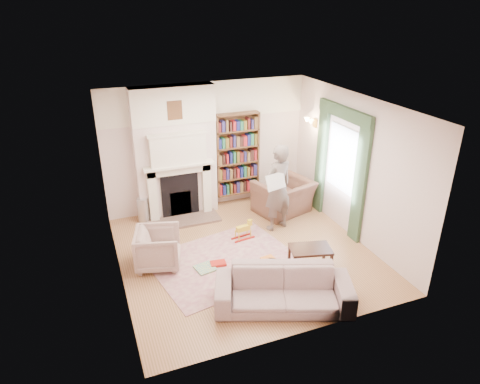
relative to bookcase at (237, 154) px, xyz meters
name	(u,v)px	position (x,y,z in m)	size (l,w,h in m)	color
floor	(245,253)	(-0.65, -2.12, -1.18)	(4.50, 4.50, 0.00)	brown
ceiling	(246,105)	(-0.65, -2.12, 1.62)	(4.50, 4.50, 0.00)	white
wall_back	(207,146)	(-0.65, 0.13, 0.22)	(4.50, 4.50, 0.00)	beige
wall_front	(309,249)	(-0.65, -4.37, 0.22)	(4.50, 4.50, 0.00)	beige
wall_left	(112,205)	(-2.90, -2.12, 0.22)	(4.50, 4.50, 0.00)	beige
wall_right	(354,168)	(1.60, -2.12, 0.22)	(4.50, 4.50, 0.00)	beige
fireplace	(176,154)	(-1.40, -0.07, 0.21)	(1.70, 0.58, 2.80)	beige
bookcase	(237,154)	(0.00, 0.00, 0.00)	(1.00, 0.24, 1.85)	brown
window	(342,159)	(1.58, -1.72, 0.27)	(0.02, 0.90, 1.30)	silver
curtain_left	(360,183)	(1.55, -2.42, 0.02)	(0.07, 0.32, 2.40)	#314D31
curtain_right	(321,159)	(1.55, -1.02, 0.02)	(0.07, 0.32, 2.40)	#314D31
pelmet	(345,113)	(1.54, -1.72, 1.20)	(0.09, 1.70, 0.24)	#314D31
wall_sconce	(307,124)	(1.38, -0.62, 0.72)	(0.20, 0.24, 0.24)	gold
rug	(225,261)	(-1.10, -2.27, -1.17)	(2.50, 1.92, 0.01)	#C6B296
armchair_reading	(283,197)	(0.77, -0.86, -0.80)	(1.14, 1.00, 0.74)	#4E312A
armchair_left	(158,248)	(-2.22, -1.93, -0.83)	(0.75, 0.77, 0.70)	#C0B39E
sofa	(284,289)	(-0.65, -3.73, -0.87)	(2.09, 0.82, 0.61)	#AD9E8F
man_reading	(278,188)	(0.32, -1.46, -0.27)	(0.66, 0.43, 1.81)	#5D514B
newspaper	(276,182)	(0.17, -1.66, -0.03)	(0.45, 0.02, 0.31)	beige
coffee_table	(310,259)	(0.20, -3.04, -0.95)	(0.70, 0.45, 0.45)	#361C13
paraffin_heater	(143,210)	(-2.20, -0.22, -0.90)	(0.24, 0.24, 0.55)	#B8BAC1
rocking_horse	(243,230)	(-0.50, -1.64, -0.98)	(0.45, 0.18, 0.39)	gold
board_game	(205,268)	(-1.50, -2.37, -1.15)	(0.33, 0.33, 0.03)	#D6C74B
game_box_lid	(218,263)	(-1.25, -2.33, -1.14)	(0.27, 0.18, 0.05)	#AB1C13
comic_annuals	(269,262)	(-0.37, -2.60, -1.16)	(0.54, 0.50, 0.02)	red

